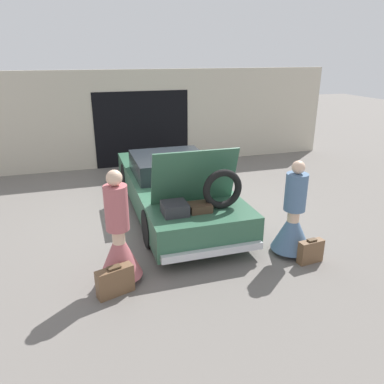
{
  "coord_description": "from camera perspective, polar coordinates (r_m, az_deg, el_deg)",
  "views": [
    {
      "loc": [
        -1.85,
        -7.35,
        3.23
      ],
      "look_at": [
        0.0,
        -1.35,
        0.89
      ],
      "focal_mm": 35.0,
      "sensor_mm": 36.0,
      "label": 1
    }
  ],
  "objects": [
    {
      "name": "ground_plane",
      "position": [
        8.24,
        -2.76,
        -2.65
      ],
      "size": [
        40.0,
        40.0,
        0.0
      ],
      "primitive_type": "plane",
      "color": "slate"
    },
    {
      "name": "garage_wall_back",
      "position": [
        11.39,
        -7.69,
        10.97
      ],
      "size": [
        12.0,
        0.14,
        2.8
      ],
      "color": "beige",
      "rests_on": "ground_plane"
    },
    {
      "name": "car",
      "position": [
        8.04,
        -2.81,
        0.89
      ],
      "size": [
        1.82,
        4.98,
        1.72
      ],
      "color": "#336047",
      "rests_on": "ground_plane"
    },
    {
      "name": "person_left",
      "position": [
        5.63,
        -11.05,
        -7.63
      ],
      "size": [
        0.65,
        0.65,
        1.73
      ],
      "rotation": [
        0.0,
        0.0,
        -1.5
      ],
      "color": "beige",
      "rests_on": "ground_plane"
    },
    {
      "name": "person_right",
      "position": [
        6.5,
        15.11,
        -4.39
      ],
      "size": [
        0.67,
        0.67,
        1.64
      ],
      "rotation": [
        0.0,
        0.0,
        1.49
      ],
      "color": "beige",
      "rests_on": "ground_plane"
    },
    {
      "name": "suitcase_beside_left_person",
      "position": [
        5.52,
        -11.63,
        -13.16
      ],
      "size": [
        0.55,
        0.32,
        0.45
      ],
      "color": "brown",
      "rests_on": "ground_plane"
    },
    {
      "name": "suitcase_beside_right_person",
      "position": [
        6.46,
        17.62,
        -8.62
      ],
      "size": [
        0.44,
        0.19,
        0.42
      ],
      "color": "brown",
      "rests_on": "ground_plane"
    }
  ]
}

